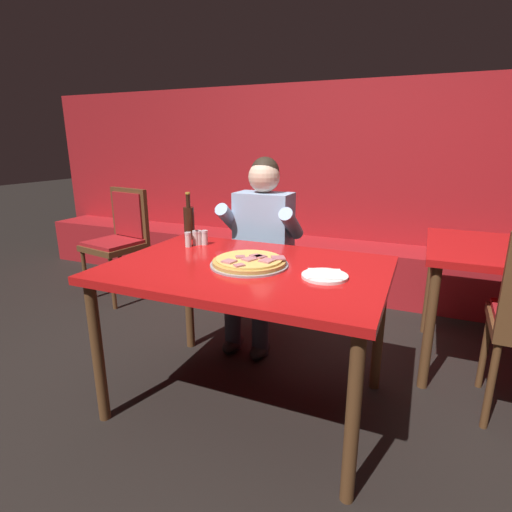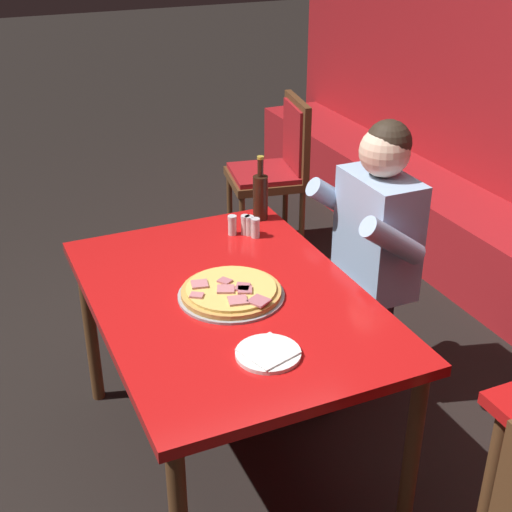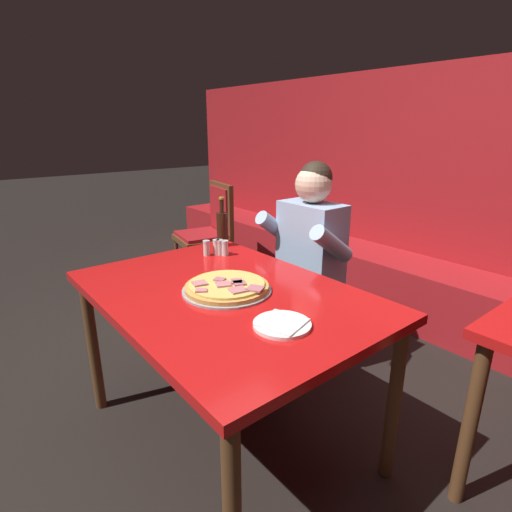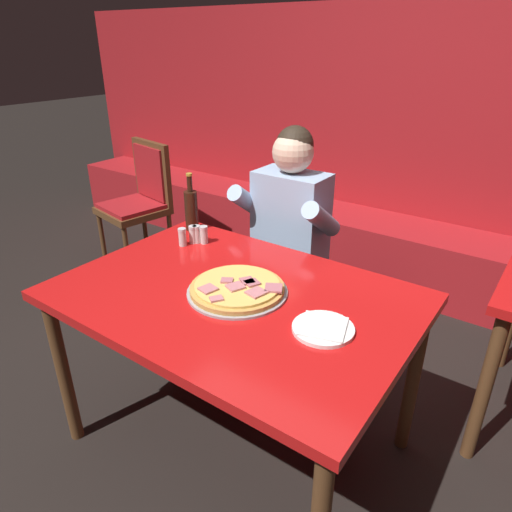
{
  "view_description": "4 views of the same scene",
  "coord_description": "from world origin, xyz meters",
  "px_view_note": "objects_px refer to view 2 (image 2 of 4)",
  "views": [
    {
      "loc": [
        0.78,
        -1.71,
        1.37
      ],
      "look_at": [
        0.0,
        0.12,
        0.8
      ],
      "focal_mm": 28.0,
      "sensor_mm": 36.0,
      "label": 1
    },
    {
      "loc": [
        2.08,
        -0.81,
        2.09
      ],
      "look_at": [
        -0.16,
        0.18,
        0.82
      ],
      "focal_mm": 50.0,
      "sensor_mm": 36.0,
      "label": 2
    },
    {
      "loc": [
        1.33,
        -0.9,
        1.46
      ],
      "look_at": [
        -0.04,
        0.21,
        0.88
      ],
      "focal_mm": 28.0,
      "sensor_mm": 36.0,
      "label": 3
    },
    {
      "loc": [
        0.95,
        -1.19,
        1.67
      ],
      "look_at": [
        -0.09,
        0.27,
        0.81
      ],
      "focal_mm": 32.0,
      "sensor_mm": 36.0,
      "label": 4
    }
  ],
  "objects_px": {
    "diner_seated_blue_shirt": "(359,252)",
    "main_dining_table": "(229,314)",
    "shaker_red_pepper_flakes": "(245,226)",
    "plate_white_paper": "(268,353)",
    "beer_bottle": "(260,196)",
    "pizza": "(231,292)",
    "shaker_oregano": "(249,226)",
    "shaker_black_pepper": "(232,226)",
    "dining_chair_side_aisle": "(277,164)",
    "shaker_parmesan": "(255,229)"
  },
  "relations": [
    {
      "from": "main_dining_table",
      "to": "shaker_black_pepper",
      "type": "bearing_deg",
      "value": 156.18
    },
    {
      "from": "shaker_red_pepper_flakes",
      "to": "main_dining_table",
      "type": "bearing_deg",
      "value": -29.93
    },
    {
      "from": "pizza",
      "to": "beer_bottle",
      "type": "xyz_separation_m",
      "value": [
        -0.58,
        0.38,
        0.09
      ]
    },
    {
      "from": "shaker_black_pepper",
      "to": "dining_chair_side_aisle",
      "type": "relative_size",
      "value": 0.09
    },
    {
      "from": "shaker_black_pepper",
      "to": "shaker_oregano",
      "type": "height_order",
      "value": "same"
    },
    {
      "from": "dining_chair_side_aisle",
      "to": "pizza",
      "type": "bearing_deg",
      "value": -30.36
    },
    {
      "from": "shaker_red_pepper_flakes",
      "to": "plate_white_paper",
      "type": "bearing_deg",
      "value": -18.51
    },
    {
      "from": "shaker_oregano",
      "to": "diner_seated_blue_shirt",
      "type": "distance_m",
      "value": 0.48
    },
    {
      "from": "main_dining_table",
      "to": "pizza",
      "type": "relative_size",
      "value": 3.5
    },
    {
      "from": "plate_white_paper",
      "to": "shaker_oregano",
      "type": "relative_size",
      "value": 2.44
    },
    {
      "from": "shaker_black_pepper",
      "to": "diner_seated_blue_shirt",
      "type": "relative_size",
      "value": 0.07
    },
    {
      "from": "beer_bottle",
      "to": "diner_seated_blue_shirt",
      "type": "xyz_separation_m",
      "value": [
        0.35,
        0.31,
        -0.18
      ]
    },
    {
      "from": "pizza",
      "to": "shaker_red_pepper_flakes",
      "type": "height_order",
      "value": "shaker_red_pepper_flakes"
    },
    {
      "from": "main_dining_table",
      "to": "dining_chair_side_aisle",
      "type": "height_order",
      "value": "dining_chair_side_aisle"
    },
    {
      "from": "plate_white_paper",
      "to": "shaker_red_pepper_flakes",
      "type": "height_order",
      "value": "shaker_red_pepper_flakes"
    },
    {
      "from": "shaker_parmesan",
      "to": "main_dining_table",
      "type": "bearing_deg",
      "value": -35.29
    },
    {
      "from": "plate_white_paper",
      "to": "shaker_red_pepper_flakes",
      "type": "relative_size",
      "value": 2.44
    },
    {
      "from": "shaker_black_pepper",
      "to": "diner_seated_blue_shirt",
      "type": "distance_m",
      "value": 0.56
    },
    {
      "from": "shaker_parmesan",
      "to": "dining_chair_side_aisle",
      "type": "relative_size",
      "value": 0.09
    },
    {
      "from": "beer_bottle",
      "to": "diner_seated_blue_shirt",
      "type": "height_order",
      "value": "diner_seated_blue_shirt"
    },
    {
      "from": "dining_chair_side_aisle",
      "to": "shaker_red_pepper_flakes",
      "type": "bearing_deg",
      "value": -30.96
    },
    {
      "from": "diner_seated_blue_shirt",
      "to": "dining_chair_side_aisle",
      "type": "height_order",
      "value": "diner_seated_blue_shirt"
    },
    {
      "from": "dining_chair_side_aisle",
      "to": "shaker_parmesan",
      "type": "bearing_deg",
      "value": -29.15
    },
    {
      "from": "main_dining_table",
      "to": "shaker_parmesan",
      "type": "height_order",
      "value": "shaker_parmesan"
    },
    {
      "from": "beer_bottle",
      "to": "shaker_black_pepper",
      "type": "height_order",
      "value": "beer_bottle"
    },
    {
      "from": "shaker_oregano",
      "to": "shaker_red_pepper_flakes",
      "type": "bearing_deg",
      "value": -134.57
    },
    {
      "from": "plate_white_paper",
      "to": "shaker_black_pepper",
      "type": "xyz_separation_m",
      "value": [
        -0.87,
        0.23,
        0.03
      ]
    },
    {
      "from": "main_dining_table",
      "to": "dining_chair_side_aisle",
      "type": "xyz_separation_m",
      "value": [
        -1.69,
        1.01,
        -0.13
      ]
    },
    {
      "from": "beer_bottle",
      "to": "shaker_red_pepper_flakes",
      "type": "distance_m",
      "value": 0.19
    },
    {
      "from": "pizza",
      "to": "diner_seated_blue_shirt",
      "type": "relative_size",
      "value": 0.3
    },
    {
      "from": "beer_bottle",
      "to": "pizza",
      "type": "bearing_deg",
      "value": -32.96
    },
    {
      "from": "shaker_parmesan",
      "to": "dining_chair_side_aisle",
      "type": "bearing_deg",
      "value": 150.85
    },
    {
      "from": "shaker_red_pepper_flakes",
      "to": "diner_seated_blue_shirt",
      "type": "xyz_separation_m",
      "value": [
        0.22,
        0.44,
        -0.11
      ]
    },
    {
      "from": "shaker_black_pepper",
      "to": "shaker_oregano",
      "type": "xyz_separation_m",
      "value": [
        0.03,
        0.07,
        0.0
      ]
    },
    {
      "from": "plate_white_paper",
      "to": "shaker_parmesan",
      "type": "distance_m",
      "value": 0.86
    },
    {
      "from": "beer_bottle",
      "to": "shaker_black_pepper",
      "type": "distance_m",
      "value": 0.22
    },
    {
      "from": "plate_white_paper",
      "to": "shaker_oregano",
      "type": "bearing_deg",
      "value": 160.39
    },
    {
      "from": "shaker_oregano",
      "to": "beer_bottle",
      "type": "bearing_deg",
      "value": 140.33
    },
    {
      "from": "shaker_parmesan",
      "to": "diner_seated_blue_shirt",
      "type": "relative_size",
      "value": 0.07
    },
    {
      "from": "shaker_oregano",
      "to": "dining_chair_side_aisle",
      "type": "distance_m",
      "value": 1.48
    },
    {
      "from": "dining_chair_side_aisle",
      "to": "diner_seated_blue_shirt",
      "type": "bearing_deg",
      "value": -11.99
    },
    {
      "from": "pizza",
      "to": "plate_white_paper",
      "type": "bearing_deg",
      "value": -4.57
    },
    {
      "from": "main_dining_table",
      "to": "beer_bottle",
      "type": "height_order",
      "value": "beer_bottle"
    },
    {
      "from": "pizza",
      "to": "main_dining_table",
      "type": "bearing_deg",
      "value": -154.67
    },
    {
      "from": "dining_chair_side_aisle",
      "to": "shaker_oregano",
      "type": "bearing_deg",
      "value": -30.23
    },
    {
      "from": "diner_seated_blue_shirt",
      "to": "main_dining_table",
      "type": "bearing_deg",
      "value": -72.1
    },
    {
      "from": "beer_bottle",
      "to": "shaker_parmesan",
      "type": "distance_m",
      "value": 0.21
    },
    {
      "from": "plate_white_paper",
      "to": "dining_chair_side_aisle",
      "type": "xyz_separation_m",
      "value": [
        -2.09,
        1.03,
        -0.22
      ]
    },
    {
      "from": "shaker_parmesan",
      "to": "shaker_black_pepper",
      "type": "bearing_deg",
      "value": -129.27
    },
    {
      "from": "shaker_black_pepper",
      "to": "shaker_red_pepper_flakes",
      "type": "bearing_deg",
      "value": 69.49
    }
  ]
}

